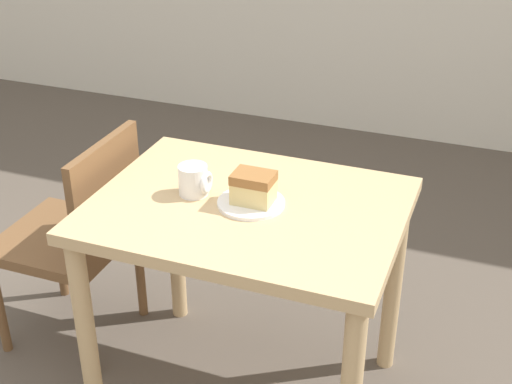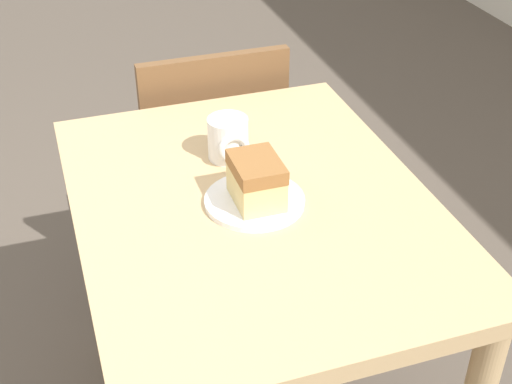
% 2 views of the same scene
% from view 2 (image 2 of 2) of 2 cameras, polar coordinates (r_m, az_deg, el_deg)
% --- Properties ---
extents(dining_table_near, '(0.94, 0.73, 0.76)m').
position_cam_2_polar(dining_table_near, '(1.55, -0.21, -4.42)').
color(dining_table_near, tan).
rests_on(dining_table_near, ground_plane).
extents(chair_near_window, '(0.44, 0.44, 0.85)m').
position_cam_2_polar(chair_near_window, '(2.20, -4.03, 3.09)').
color(chair_near_window, brown).
rests_on(chair_near_window, ground_plane).
extents(plate, '(0.21, 0.21, 0.01)m').
position_cam_2_polar(plate, '(1.46, -0.11, -0.70)').
color(plate, white).
rests_on(plate, dining_table_near).
extents(cake_slice, '(0.12, 0.09, 0.09)m').
position_cam_2_polar(cake_slice, '(1.42, 0.04, 0.93)').
color(cake_slice, '#E0C67F').
rests_on(cake_slice, plate).
extents(coffee_mug, '(0.10, 0.09, 0.10)m').
position_cam_2_polar(coffee_mug, '(1.59, -2.21, 4.25)').
color(coffee_mug, white).
rests_on(coffee_mug, dining_table_near).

